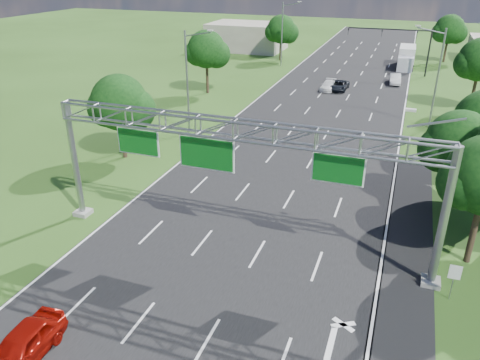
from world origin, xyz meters
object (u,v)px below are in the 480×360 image
at_px(red_coupe, 22,346).
at_px(box_truck, 406,58).
at_px(sign_gantry, 237,140).
at_px(traffic_signal, 405,40).
at_px(regulatory_sign, 454,275).

xyz_separation_m(red_coupe, box_truck, (13.20, 70.84, 0.78)).
bearing_deg(sign_gantry, box_truck, 82.68).
height_order(sign_gantry, traffic_signal, sign_gantry).
distance_m(red_coupe, box_truck, 72.06).
distance_m(regulatory_sign, red_coupe, 20.68).
relative_size(sign_gantry, traffic_signal, 1.92).
bearing_deg(traffic_signal, red_coupe, -101.15).
xyz_separation_m(regulatory_sign, red_coupe, (-17.68, -10.71, -0.75)).
distance_m(traffic_signal, red_coupe, 66.12).
relative_size(sign_gantry, regulatory_sign, 11.19).
bearing_deg(traffic_signal, sign_gantry, -97.68).
xyz_separation_m(sign_gantry, red_coupe, (-5.61, -11.73, -6.13)).
distance_m(regulatory_sign, traffic_signal, 54.37).
distance_m(traffic_signal, box_truck, 7.12).
height_order(red_coupe, box_truck, box_truck).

